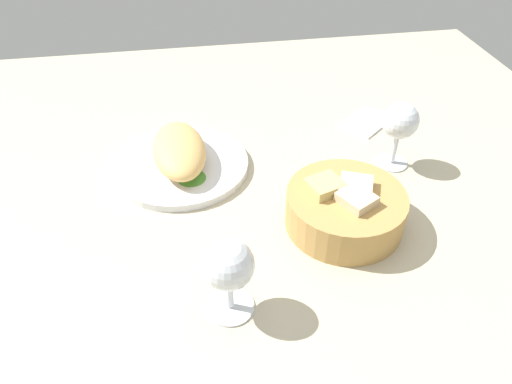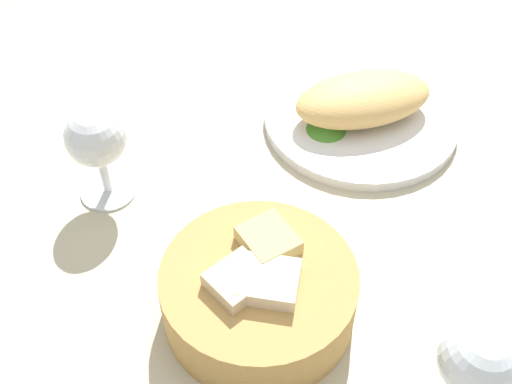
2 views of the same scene
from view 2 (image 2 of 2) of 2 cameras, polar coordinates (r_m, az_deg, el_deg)
The scene contains 7 objects.
ground_plane at distance 72.81cm, azimuth 2.34°, elevation -3.24°, with size 140.00×140.00×2.00cm, color #BBB093.
plate at distance 84.88cm, azimuth 9.27°, elevation 6.43°, with size 25.02×25.02×1.40cm, color white.
omelette at distance 82.81cm, azimuth 9.55°, elevation 8.19°, with size 17.92×9.56×5.26cm, color #E4B467.
lettuce_garnish at distance 81.09cm, azimuth 6.30°, elevation 5.99°, with size 5.11×5.11×1.62cm, color #468C2C.
bread_basket at distance 62.11cm, azimuth 0.24°, elevation -8.87°, with size 18.80×18.80×7.85cm.
wine_glass_near at distance 71.77cm, azimuth -14.01°, elevation 4.37°, with size 6.77×6.77×12.01cm.
wine_glass_far at distance 55.02cm, azimuth 19.13°, elevation -14.28°, with size 6.61×6.61×12.64cm.
Camera 2 is at (13.58, 45.15, 54.49)cm, focal length 44.88 mm.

